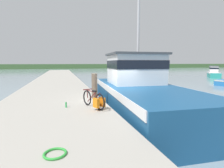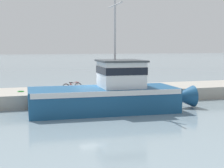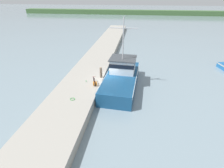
# 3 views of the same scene
# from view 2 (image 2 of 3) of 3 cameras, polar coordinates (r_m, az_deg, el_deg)

# --- Properties ---
(ground_plane) EXTENTS (320.00, 320.00, 0.00)m
(ground_plane) POSITION_cam_2_polar(r_m,az_deg,el_deg) (24.38, -2.85, -3.96)
(ground_plane) COLOR gray
(dock_pier) EXTENTS (4.91, 80.00, 0.99)m
(dock_pier) POSITION_cam_2_polar(r_m,az_deg,el_deg) (27.28, -4.58, -1.81)
(dock_pier) COLOR #A39E93
(dock_pier) RESTS_ON ground_plane
(fishing_boat_main) EXTENTS (4.31, 11.56, 8.20)m
(fishing_boat_main) POSITION_cam_2_polar(r_m,az_deg,el_deg) (22.80, -0.26, -1.48)
(fishing_boat_main) COLOR navy
(fishing_boat_main) RESTS_ON ground_plane
(bicycle_touring) EXTENTS (0.78, 1.62, 0.74)m
(bicycle_touring) POSITION_cam_2_polar(r_m,az_deg,el_deg) (25.12, -6.96, -0.62)
(bicycle_touring) COLOR black
(bicycle_touring) RESTS_ON dock_pier
(mooring_post) EXTENTS (0.30, 0.30, 1.32)m
(mooring_post) POSITION_cam_2_polar(r_m,az_deg,el_deg) (25.21, -2.25, 0.17)
(mooring_post) COLOR brown
(mooring_post) RESTS_ON dock_pier
(hose_coil) EXTENTS (0.48, 0.48, 0.05)m
(hose_coil) POSITION_cam_2_polar(r_m,az_deg,el_deg) (26.20, -14.92, -1.20)
(hose_coil) COLOR green
(hose_coil) RESTS_ON dock_pier
(water_bottle_by_bike) EXTENTS (0.07, 0.07, 0.22)m
(water_bottle_by_bike) POSITION_cam_2_polar(r_m,az_deg,el_deg) (26.37, -6.40, -0.79)
(water_bottle_by_bike) COLOR green
(water_bottle_by_bike) RESTS_ON dock_pier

